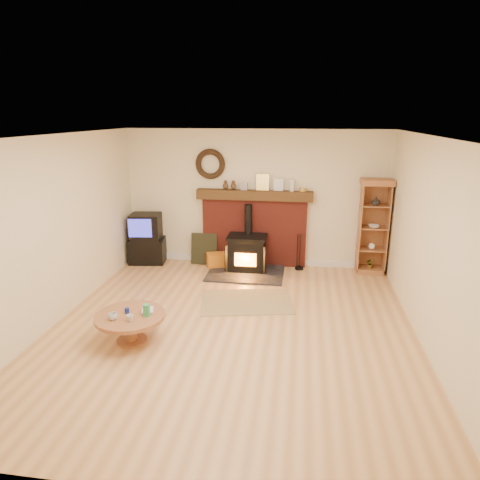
% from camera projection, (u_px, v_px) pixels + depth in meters
% --- Properties ---
extents(ground, '(5.50, 5.50, 0.00)m').
position_uv_depth(ground, '(232.00, 328.00, 5.95)').
color(ground, tan).
rests_on(ground, ground).
extents(room_shell, '(5.02, 5.52, 2.61)m').
position_uv_depth(room_shell, '(231.00, 206.00, 5.55)').
color(room_shell, beige).
rests_on(room_shell, ground).
extents(chimney_breast, '(2.20, 0.22, 1.78)m').
position_uv_depth(chimney_breast, '(254.00, 225.00, 8.25)').
color(chimney_breast, maroon).
rests_on(chimney_breast, ground).
extents(wood_stove, '(1.40, 1.00, 1.24)m').
position_uv_depth(wood_stove, '(247.00, 254.00, 8.02)').
color(wood_stove, black).
rests_on(wood_stove, ground).
extents(area_rug, '(1.57, 1.23, 0.01)m').
position_uv_depth(area_rug, '(246.00, 301.00, 6.77)').
color(area_rug, brown).
rests_on(area_rug, ground).
extents(tv_unit, '(0.73, 0.55, 0.99)m').
position_uv_depth(tv_unit, '(147.00, 239.00, 8.45)').
color(tv_unit, black).
rests_on(tv_unit, ground).
extents(curio_cabinet, '(0.56, 0.41, 1.75)m').
position_uv_depth(curio_cabinet, '(373.00, 227.00, 7.81)').
color(curio_cabinet, brown).
rests_on(curio_cabinet, ground).
extents(firelog_box, '(0.51, 0.41, 0.28)m').
position_uv_depth(firelog_box, '(219.00, 260.00, 8.28)').
color(firelog_box, yellow).
rests_on(firelog_box, ground).
extents(leaning_painting, '(0.51, 0.14, 0.61)m').
position_uv_depth(leaning_painting, '(204.00, 249.00, 8.41)').
color(leaning_painting, black).
rests_on(leaning_painting, ground).
extents(fire_tools, '(0.16, 0.16, 0.70)m').
position_uv_depth(fire_tools, '(299.00, 264.00, 8.16)').
color(fire_tools, black).
rests_on(fire_tools, ground).
extents(coffee_table, '(0.90, 0.90, 0.55)m').
position_uv_depth(coffee_table, '(130.00, 320.00, 5.51)').
color(coffee_table, brown).
rests_on(coffee_table, ground).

